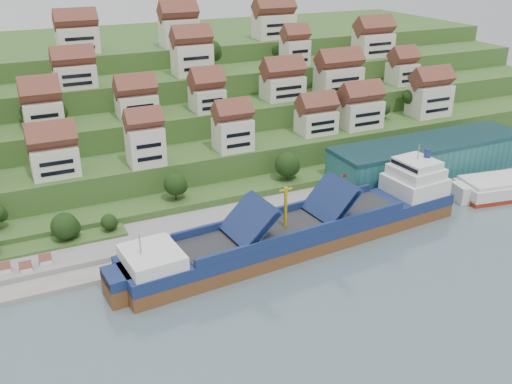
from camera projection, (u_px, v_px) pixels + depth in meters
ground at (298, 243)px, 131.88m from camera, size 300.00×300.00×0.00m
quay at (336, 199)px, 151.58m from camera, size 180.00×14.00×2.20m
pebble_beach at (27, 273)px, 119.11m from camera, size 45.00×20.00×1.00m
hillside at (164, 95)px, 213.13m from camera, size 260.00×128.00×31.00m
hillside_village at (203, 85)px, 171.52m from camera, size 155.40×61.53×29.00m
hillside_trees at (176, 133)px, 154.93m from camera, size 143.19×62.87×31.71m
warehouse at (429, 157)px, 163.15m from camera, size 60.00×15.00×10.00m
flagpole at (342, 187)px, 144.36m from camera, size 1.28×0.16×8.00m
beach_huts at (16, 271)px, 116.65m from camera, size 14.40×3.70×2.20m
cargo_ship at (309, 230)px, 130.38m from camera, size 84.12×19.69×18.55m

